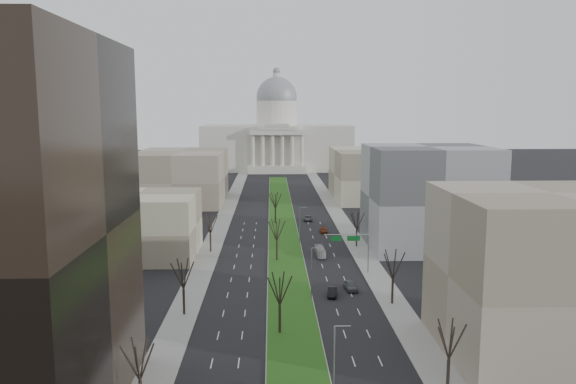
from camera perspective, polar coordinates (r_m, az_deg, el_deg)
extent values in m
plane|color=black|center=(161.81, -0.58, -3.23)|extent=(600.00, 600.00, 0.00)
cube|color=#999993|center=(160.82, -0.57, -3.27)|extent=(8.00, 222.00, 0.15)
cube|color=#1A5115|center=(160.80, -0.57, -3.24)|extent=(7.70, 221.70, 0.06)
cube|color=gray|center=(138.12, -7.67, -5.30)|extent=(5.00, 330.00, 0.15)
cube|color=gray|center=(138.92, 6.90, -5.21)|extent=(5.00, 330.00, 0.15)
cube|color=beige|center=(309.16, -1.15, 4.59)|extent=(80.00, 40.00, 24.00)
cube|color=beige|center=(287.11, -1.09, 2.29)|extent=(30.00, 6.00, 4.00)
cube|color=beige|center=(285.71, -1.10, 6.08)|extent=(28.00, 5.00, 2.50)
cube|color=beige|center=(285.63, -1.11, 6.48)|extent=(20.00, 5.00, 1.80)
cube|color=beige|center=(285.58, -1.11, 6.80)|extent=(12.00, 5.00, 1.60)
cylinder|color=beige|center=(308.48, -1.16, 7.92)|extent=(22.00, 22.00, 14.00)
sphere|color=gray|center=(308.53, -1.16, 9.60)|extent=(22.00, 22.00, 22.00)
cylinder|color=beige|center=(308.95, -1.17, 11.64)|extent=(4.00, 4.00, 4.00)
sphere|color=gray|center=(309.14, -1.17, 12.19)|extent=(4.00, 4.00, 4.00)
cylinder|color=beige|center=(286.35, -3.61, 4.27)|extent=(2.00, 2.00, 16.00)
cylinder|color=beige|center=(286.23, -2.60, 4.27)|extent=(2.00, 2.00, 16.00)
cylinder|color=beige|center=(286.20, -1.60, 4.28)|extent=(2.00, 2.00, 16.00)
cylinder|color=beige|center=(286.25, -0.60, 4.28)|extent=(2.00, 2.00, 16.00)
cylinder|color=beige|center=(286.40, 0.41, 4.28)|extent=(2.00, 2.00, 16.00)
cylinder|color=beige|center=(286.63, 1.41, 4.28)|extent=(2.00, 2.00, 16.00)
cube|color=gray|center=(129.57, -15.03, -3.30)|extent=(26.00, 22.00, 14.00)
cube|color=gray|center=(82.10, 24.71, -7.67)|extent=(26.00, 24.00, 22.00)
cube|color=#595C5E|center=(137.21, 14.00, -0.49)|extent=(28.00, 26.00, 24.00)
cube|color=gray|center=(202.37, -10.78, 1.56)|extent=(30.00, 40.00, 18.00)
cube|color=gray|center=(208.35, 8.84, 1.80)|extent=(30.00, 40.00, 18.00)
cylinder|color=black|center=(92.74, -10.53, -10.93)|extent=(0.40, 0.40, 4.32)
cylinder|color=black|center=(130.84, -7.87, -5.16)|extent=(0.40, 0.40, 4.22)
cylinder|color=black|center=(70.75, 15.94, -17.55)|extent=(0.40, 0.40, 4.13)
cylinder|color=black|center=(97.59, 10.56, -9.91)|extent=(0.40, 0.40, 4.42)
cylinder|color=black|center=(135.54, 6.98, -4.71)|extent=(0.40, 0.40, 4.03)
cylinder|color=black|center=(84.18, -0.84, -12.82)|extent=(0.40, 0.40, 4.32)
cylinder|color=black|center=(122.32, -1.14, -6.02)|extent=(0.40, 0.40, 4.32)
cylinder|color=black|center=(161.36, -1.29, -2.48)|extent=(0.40, 0.40, 4.32)
cylinder|color=gray|center=(65.24, 4.69, -17.18)|extent=(0.20, 0.20, 9.00)
cylinder|color=gray|center=(63.50, 5.57, -13.40)|extent=(1.80, 0.12, 0.12)
cylinder|color=gray|center=(97.84, 2.39, -8.32)|extent=(0.20, 0.20, 9.00)
cylinder|color=gray|center=(96.69, 2.94, -5.70)|extent=(1.80, 0.12, 0.12)
cylinder|color=gray|center=(136.56, 1.19, -3.48)|extent=(0.20, 0.20, 9.00)
cylinder|color=gray|center=(135.74, 1.57, -1.58)|extent=(1.80, 0.12, 0.12)
cylinder|color=gray|center=(113.83, 8.17, -6.25)|extent=(0.24, 0.24, 8.00)
cylinder|color=gray|center=(112.21, 5.94, -4.32)|extent=(9.00, 0.18, 0.18)
cube|color=#0C591E|center=(112.67, 6.69, -4.70)|extent=(2.60, 0.08, 1.00)
cube|color=#0C591E|center=(112.22, 4.91, -4.73)|extent=(2.20, 0.08, 1.00)
imported|color=#4D5155|center=(104.16, 6.37, -9.43)|extent=(2.53, 5.06, 1.65)
imported|color=black|center=(100.75, 4.53, -10.07)|extent=(2.25, 4.77, 1.51)
imported|color=#62240D|center=(150.09, 3.64, -3.90)|extent=(1.98, 4.70, 1.35)
imported|color=#4A4D52|center=(165.98, 2.06, -2.68)|extent=(2.84, 5.46, 1.47)
imported|color=#BCBCBC|center=(126.82, 3.28, -6.03)|extent=(1.97, 7.53, 2.08)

